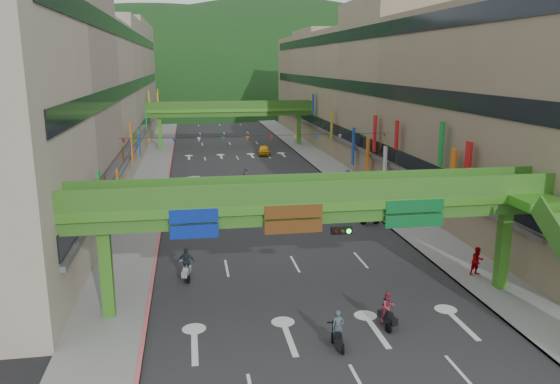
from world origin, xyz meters
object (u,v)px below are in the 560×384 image
Objects in this scene: scooter_rider_near at (338,331)px; scooter_rider_mid at (388,310)px; car_silver at (193,184)px; car_yellow at (264,150)px; overpass_near at (337,214)px; pedestrian_red at (477,263)px.

scooter_rider_mid is at bearing 27.31° from scooter_rider_near.
scooter_rider_near is at bearing -75.85° from car_silver.
scooter_rider_mid is at bearing -85.61° from car_yellow.
scooter_rider_mid is at bearing -70.37° from car_silver.
scooter_rider_mid is at bearing -55.94° from overpass_near.
scooter_rider_near reaches higher than car_yellow.
scooter_rider_near is 1.05× the size of pedestrian_red.
scooter_rider_near is at bearing -103.74° from overpass_near.
scooter_rider_mid reaches higher than pedestrian_red.
overpass_near reaches higher than scooter_rider_mid.
overpass_near is 15.69× the size of pedestrian_red.
scooter_rider_mid is 53.57m from car_yellow.
scooter_rider_mid is 0.47× the size of car_yellow.
car_silver is (-7.26, 29.62, -4.52)m from overpass_near.
overpass_near is 10.97m from pedestrian_red.
car_silver is at bearing -110.48° from car_yellow.
pedestrian_red is (6.65, -48.10, 0.19)m from car_yellow.
overpass_near is at bearing -174.93° from pedestrian_red.
scooter_rider_mid reaches higher than car_yellow.
car_yellow is (3.09, 50.72, -4.51)m from overpass_near.
car_silver is 1.01× the size of car_yellow.
car_silver is at bearing 112.21° from pedestrian_red.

